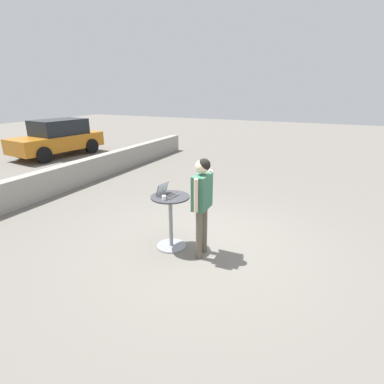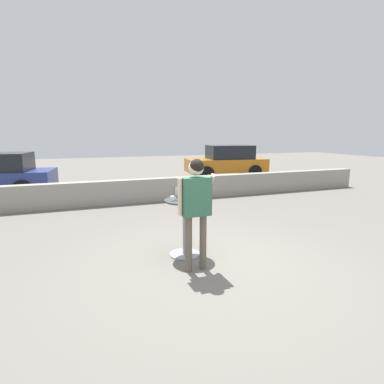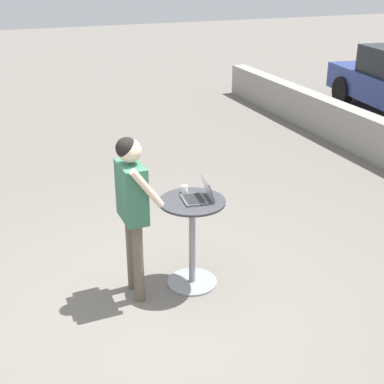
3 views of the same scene
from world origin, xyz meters
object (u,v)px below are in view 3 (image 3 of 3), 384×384
Objects in this scene: cafe_table at (192,235)px; standing_person at (132,197)px; laptop at (199,196)px; coffee_mug at (185,189)px.

standing_person is at bearing -92.95° from cafe_table.
laptop is at bearing 85.26° from cafe_table.
coffee_mug is (-0.22, 0.00, 0.45)m from cafe_table.
coffee_mug is at bearing 106.27° from standing_person.
standing_person reaches higher than coffee_mug.
standing_person is (-0.04, -0.71, 0.08)m from laptop.
coffee_mug reaches higher than cafe_table.
cafe_table is 0.50m from coffee_mug.
laptop is (0.01, 0.07, 0.46)m from cafe_table.
laptop reaches higher than coffee_mug.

